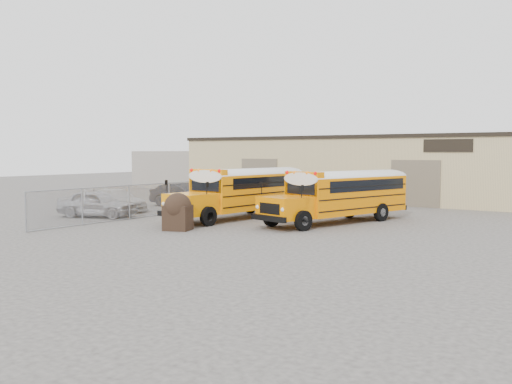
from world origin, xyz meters
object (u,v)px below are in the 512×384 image
Objects in this scene: school_bus_left at (302,184)px; school_bus_right at (406,188)px; car_silver at (97,204)px; car_white at (116,200)px; car_dark at (183,195)px; tarp_bundle at (178,211)px.

school_bus_left is 1.01× the size of school_bus_right.
car_white is at bearing 12.95° from car_silver.
school_bus_left is at bearing -71.38° from car_dark.
car_silver is 7.24m from car_dark.
tarp_bundle is at bearing -89.56° from school_bus_left.
tarp_bundle is at bearing -140.79° from car_dark.
school_bus_left is 11.19m from car_white.
school_bus_right is at bearing -68.65° from car_silver.
school_bus_right is at bearing 7.12° from school_bus_left.
tarp_bundle is 9.59m from car_white.
car_dark is (-0.33, 7.23, 0.01)m from car_silver.
car_silver is at bearing -178.75° from car_dark.
school_bus_right reaches higher than car_silver.
school_bus_left is 6.28m from school_bus_right.
car_white is (-14.80, -7.92, -0.86)m from school_bus_right.
school_bus_right reaches higher than tarp_bundle.
car_dark is (1.29, 4.49, 0.09)m from car_white.
tarp_bundle reaches higher than car_white.
school_bus_left reaches higher than school_bus_right.
school_bus_left is 5.54× the size of tarp_bundle.
school_bus_left is at bearing -52.73° from car_silver.
car_white is at bearing -151.86° from school_bus_right.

